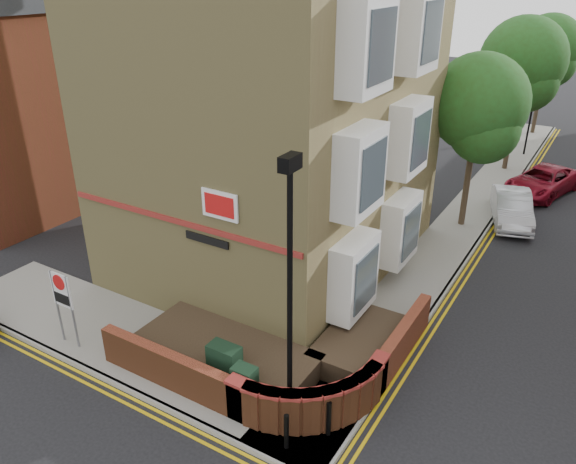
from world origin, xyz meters
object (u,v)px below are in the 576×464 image
at_px(zone_sign, 62,296).
at_px(silver_car_near, 512,208).
at_px(utility_cabinet_large, 225,366).
at_px(lamppost, 290,298).

xyz_separation_m(zone_sign, silver_car_near, (8.60, 14.92, -1.00)).
xyz_separation_m(utility_cabinet_large, zone_sign, (-4.70, -0.80, 0.92)).
bearing_deg(lamppost, utility_cabinet_large, 176.99).
distance_m(lamppost, silver_car_near, 14.61).
xyz_separation_m(lamppost, silver_car_near, (2.00, 14.22, -2.70)).
distance_m(zone_sign, silver_car_near, 17.25).
bearing_deg(zone_sign, silver_car_near, 60.04).
bearing_deg(silver_car_near, lamppost, -114.98).
height_order(utility_cabinet_large, zone_sign, zone_sign).
relative_size(utility_cabinet_large, silver_car_near, 0.31).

